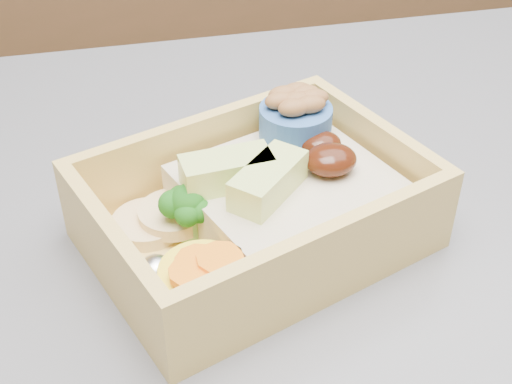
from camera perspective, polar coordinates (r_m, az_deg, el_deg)
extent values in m
cube|color=brown|center=(1.72, -6.82, 10.24)|extent=(3.20, 0.60, 0.90)
cube|color=#353539|center=(0.42, 12.30, -14.20)|extent=(1.24, 0.84, 0.04)
cube|color=#DCB55B|center=(0.46, 0.00, -3.44)|extent=(0.24, 0.21, 0.01)
cube|color=#DCB55B|center=(0.49, -4.38, 3.53)|extent=(0.19, 0.08, 0.05)
cube|color=#DCB55B|center=(0.40, 5.38, -5.60)|extent=(0.19, 0.08, 0.05)
cube|color=#DCB55B|center=(0.49, 9.45, 3.20)|extent=(0.05, 0.12, 0.05)
cube|color=#DCB55B|center=(0.41, -11.38, -5.09)|extent=(0.05, 0.12, 0.05)
cube|color=tan|center=(0.46, 2.58, -0.43)|extent=(0.15, 0.15, 0.03)
ellipsoid|color=#371308|center=(0.45, 5.99, 2.59)|extent=(0.04, 0.04, 0.02)
ellipsoid|color=#371308|center=(0.47, 5.22, 3.88)|extent=(0.03, 0.03, 0.01)
cube|color=#D1EA7A|center=(0.43, 0.99, 0.93)|extent=(0.06, 0.06, 0.02)
cube|color=#D1EA7A|center=(0.44, -2.35, 1.72)|extent=(0.06, 0.03, 0.02)
cylinder|color=#7AB561|center=(0.45, -5.31, -2.81)|extent=(0.01, 0.01, 0.02)
sphere|color=#1B6316|center=(0.44, -5.46, -0.78)|extent=(0.02, 0.02, 0.02)
sphere|color=#1B6316|center=(0.44, -4.71, -0.32)|extent=(0.02, 0.02, 0.02)
sphere|color=#1B6316|center=(0.44, -6.69, -0.98)|extent=(0.02, 0.02, 0.02)
sphere|color=#1B6316|center=(0.43, -4.55, -1.52)|extent=(0.02, 0.02, 0.02)
sphere|color=#1B6316|center=(0.43, -5.52, -1.79)|extent=(0.02, 0.02, 0.02)
sphere|color=#1B6316|center=(0.45, -6.06, -0.45)|extent=(0.02, 0.02, 0.02)
cylinder|color=yellow|center=(0.41, -4.31, -7.26)|extent=(0.05, 0.05, 0.02)
cylinder|color=orange|center=(0.40, -4.64, -5.61)|extent=(0.03, 0.03, 0.00)
cylinder|color=orange|center=(0.39, -5.09, -6.45)|extent=(0.03, 0.03, 0.00)
cylinder|color=orange|center=(0.40, -2.89, -5.40)|extent=(0.03, 0.03, 0.00)
cylinder|color=tan|center=(0.46, -8.70, -2.55)|extent=(0.04, 0.04, 0.01)
cylinder|color=tan|center=(0.46, -6.64, -1.79)|extent=(0.04, 0.04, 0.01)
ellipsoid|color=silver|center=(0.48, -5.38, 0.10)|extent=(0.02, 0.02, 0.02)
ellipsoid|color=silver|center=(0.42, -8.00, -6.41)|extent=(0.02, 0.02, 0.02)
cylinder|color=#3261AC|center=(0.48, 3.18, 5.59)|extent=(0.05, 0.05, 0.02)
ellipsoid|color=brown|center=(0.48, 3.25, 7.33)|extent=(0.02, 0.02, 0.01)
ellipsoid|color=brown|center=(0.48, 3.91, 7.87)|extent=(0.02, 0.02, 0.01)
ellipsoid|color=brown|center=(0.48, 1.96, 7.32)|extent=(0.02, 0.02, 0.01)
ellipsoid|color=brown|center=(0.47, 4.33, 7.01)|extent=(0.02, 0.02, 0.01)
ellipsoid|color=brown|center=(0.47, 3.06, 6.76)|extent=(0.02, 0.02, 0.01)
ellipsoid|color=brown|center=(0.48, 4.58, 7.51)|extent=(0.02, 0.02, 0.01)
ellipsoid|color=brown|center=(0.48, 2.24, 7.82)|extent=(0.02, 0.02, 0.01)
ellipsoid|color=brown|center=(0.49, 3.30, 8.07)|extent=(0.02, 0.02, 0.01)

